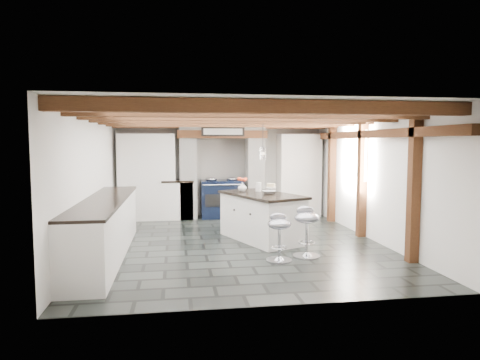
{
  "coord_description": "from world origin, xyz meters",
  "views": [
    {
      "loc": [
        -1.07,
        -7.47,
        1.8
      ],
      "look_at": [
        0.1,
        0.4,
        1.1
      ],
      "focal_mm": 32.0,
      "sensor_mm": 36.0,
      "label": 1
    }
  ],
  "objects": [
    {
      "name": "room_shell",
      "position": [
        -0.61,
        1.42,
        1.07
      ],
      "size": [
        6.0,
        6.03,
        6.0
      ],
      "color": "white",
      "rests_on": "ground"
    },
    {
      "name": "ground",
      "position": [
        0.0,
        0.0,
        0.0
      ],
      "size": [
        6.0,
        6.0,
        0.0
      ],
      "primitive_type": "plane",
      "color": "black",
      "rests_on": "ground"
    },
    {
      "name": "range_cooker",
      "position": [
        0.0,
        2.68,
        0.47
      ],
      "size": [
        1.0,
        0.63,
        0.99
      ],
      "color": "black",
      "rests_on": "ground"
    },
    {
      "name": "bar_stool_near",
      "position": [
        0.93,
        -1.09,
        0.5
      ],
      "size": [
        0.43,
        0.43,
        0.8
      ],
      "rotation": [
        0.0,
        0.0,
        -0.09
      ],
      "color": "silver",
      "rests_on": "ground"
    },
    {
      "name": "bar_stool_far",
      "position": [
        0.45,
        -1.26,
        0.45
      ],
      "size": [
        0.41,
        0.41,
        0.73
      ],
      "rotation": [
        0.0,
        0.0,
        -0.16
      ],
      "color": "silver",
      "rests_on": "ground"
    },
    {
      "name": "kitchen_island",
      "position": [
        0.47,
        0.19,
        0.44
      ],
      "size": [
        1.51,
        1.96,
        1.15
      ],
      "rotation": [
        0.0,
        0.0,
        0.39
      ],
      "color": "white",
      "rests_on": "ground"
    }
  ]
}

